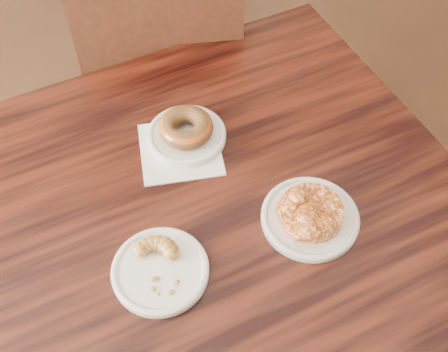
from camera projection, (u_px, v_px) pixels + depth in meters
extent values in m
cube|color=black|center=(220.00, 312.00, 1.27)|extent=(1.11, 1.11, 0.75)
cube|color=white|center=(180.00, 149.00, 1.07)|extent=(0.16, 0.16, 0.00)
cylinder|color=white|center=(187.00, 136.00, 1.08)|extent=(0.15, 0.15, 0.01)
cylinder|color=white|center=(160.00, 271.00, 0.91)|extent=(0.16, 0.16, 0.01)
cylinder|color=silver|center=(310.00, 218.00, 0.97)|extent=(0.17, 0.17, 0.01)
torus|color=maroon|center=(186.00, 127.00, 1.06)|extent=(0.10, 0.10, 0.04)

